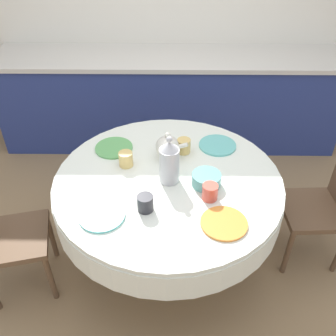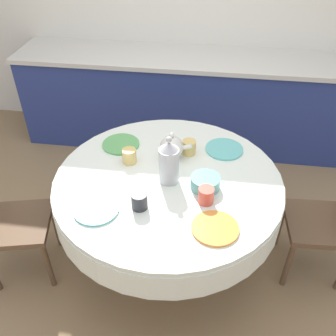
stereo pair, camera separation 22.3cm
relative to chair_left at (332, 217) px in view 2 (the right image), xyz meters
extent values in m
plane|color=#8E704C|center=(-1.04, -0.05, -0.48)|extent=(12.00, 12.00, 0.00)
cube|color=navy|center=(-1.04, 1.48, -0.05)|extent=(3.20, 0.60, 0.86)
cube|color=beige|center=(-1.04, 1.48, 0.39)|extent=(3.24, 0.64, 0.04)
cylinder|color=brown|center=(-1.04, -0.05, -0.46)|extent=(0.44, 0.44, 0.04)
cylinder|color=brown|center=(-1.04, -0.05, -0.21)|extent=(0.11, 0.11, 0.47)
cylinder|color=silver|center=(-1.04, -0.05, 0.12)|extent=(1.41, 1.41, 0.18)
cylinder|color=silver|center=(-1.04, -0.05, 0.23)|extent=(1.40, 1.40, 0.03)
cube|color=brown|center=(-0.07, 0.00, -0.06)|extent=(0.42, 0.42, 0.04)
cylinder|color=brown|center=(-0.24, -0.19, -0.28)|extent=(0.04, 0.04, 0.40)
cylinder|color=brown|center=(-0.26, 0.16, -0.28)|extent=(0.04, 0.04, 0.40)
cylinder|color=brown|center=(0.09, 0.18, -0.28)|extent=(0.04, 0.04, 0.40)
cube|color=brown|center=(-1.98, -0.27, -0.06)|extent=(0.48, 0.48, 0.04)
cylinder|color=brown|center=(-1.85, -0.06, -0.28)|extent=(0.04, 0.04, 0.40)
cylinder|color=brown|center=(-1.77, -0.41, -0.28)|extent=(0.04, 0.04, 0.40)
cylinder|color=brown|center=(-2.20, -0.14, -0.28)|extent=(0.04, 0.04, 0.40)
cylinder|color=#60BCB7|center=(-1.40, -0.38, 0.25)|extent=(0.25, 0.25, 0.01)
cylinder|color=#28282D|center=(-1.16, -0.32, 0.29)|extent=(0.09, 0.09, 0.10)
cylinder|color=orange|center=(-0.74, -0.43, 0.25)|extent=(0.25, 0.25, 0.01)
cylinder|color=#CC4C3D|center=(-0.80, -0.23, 0.29)|extent=(0.09, 0.09, 0.10)
cylinder|color=#5BA85B|center=(-1.41, 0.26, 0.25)|extent=(0.25, 0.25, 0.01)
cylinder|color=#DBB766|center=(-1.31, 0.08, 0.29)|extent=(0.09, 0.09, 0.10)
cylinder|color=#60BCB7|center=(-0.71, 0.30, 0.25)|extent=(0.25, 0.25, 0.01)
cylinder|color=#DBB766|center=(-0.94, 0.23, 0.29)|extent=(0.09, 0.09, 0.10)
cylinder|color=#B2B2B7|center=(-1.03, -0.07, 0.35)|extent=(0.12, 0.12, 0.23)
cone|color=#B2B2B7|center=(-1.03, -0.07, 0.49)|extent=(0.11, 0.11, 0.05)
sphere|color=#B2B2B7|center=(-1.03, -0.07, 0.54)|extent=(0.04, 0.04, 0.04)
cylinder|color=silver|center=(-1.05, 0.16, 0.25)|extent=(0.08, 0.08, 0.01)
sphere|color=silver|center=(-1.05, 0.16, 0.33)|extent=(0.15, 0.15, 0.15)
cylinder|color=silver|center=(-0.96, 0.16, 0.34)|extent=(0.09, 0.03, 0.05)
sphere|color=silver|center=(-1.05, 0.16, 0.42)|extent=(0.03, 0.03, 0.03)
cylinder|color=#569993|center=(-0.81, -0.10, 0.28)|extent=(0.17, 0.17, 0.07)
camera|label=1|loc=(-1.02, -1.81, 1.70)|focal=40.00mm
camera|label=2|loc=(-0.80, -1.79, 1.70)|focal=40.00mm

